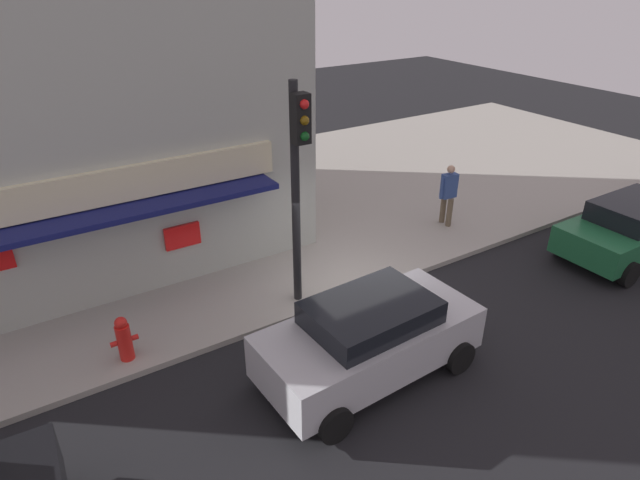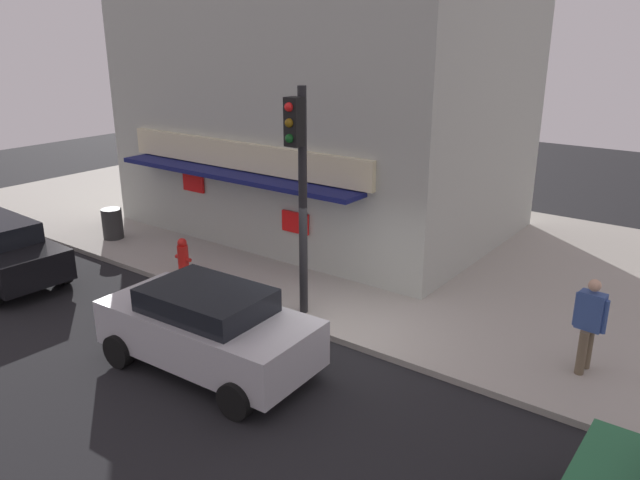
{
  "view_description": "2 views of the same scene",
  "coord_description": "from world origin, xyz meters",
  "px_view_note": "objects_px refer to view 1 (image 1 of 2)",
  "views": [
    {
      "loc": [
        -6.08,
        -8.3,
        6.89
      ],
      "look_at": [
        -0.68,
        0.25,
        1.63
      ],
      "focal_mm": 30.11,
      "sensor_mm": 36.0,
      "label": 1
    },
    {
      "loc": [
        6.57,
        -9.1,
        5.98
      ],
      "look_at": [
        -0.99,
        1.04,
        1.67
      ],
      "focal_mm": 34.76,
      "sensor_mm": 36.0,
      "label": 2
    }
  ],
  "objects_px": {
    "parked_car_green": "(633,227)",
    "pedestrian": "(448,192)",
    "fire_hydrant": "(124,339)",
    "parked_car_silver": "(369,337)",
    "traffic_light": "(298,169)"
  },
  "relations": [
    {
      "from": "traffic_light",
      "to": "pedestrian",
      "type": "bearing_deg",
      "value": 12.0
    },
    {
      "from": "traffic_light",
      "to": "parked_car_green",
      "type": "xyz_separation_m",
      "value": [
        8.48,
        -2.55,
        -2.44
      ]
    },
    {
      "from": "fire_hydrant",
      "to": "parked_car_silver",
      "type": "bearing_deg",
      "value": -35.67
    },
    {
      "from": "traffic_light",
      "to": "parked_car_silver",
      "type": "bearing_deg",
      "value": -91.56
    },
    {
      "from": "parked_car_green",
      "to": "pedestrian",
      "type": "bearing_deg",
      "value": 128.07
    },
    {
      "from": "traffic_light",
      "to": "parked_car_silver",
      "type": "xyz_separation_m",
      "value": [
        -0.07,
        -2.62,
        -2.39
      ]
    },
    {
      "from": "pedestrian",
      "to": "parked_car_silver",
      "type": "bearing_deg",
      "value": -145.97
    },
    {
      "from": "pedestrian",
      "to": "parked_car_silver",
      "type": "xyz_separation_m",
      "value": [
        -5.63,
        -3.8,
        -0.27
      ]
    },
    {
      "from": "traffic_light",
      "to": "pedestrian",
      "type": "relative_size",
      "value": 2.72
    },
    {
      "from": "parked_car_silver",
      "to": "parked_car_green",
      "type": "height_order",
      "value": "parked_car_silver"
    },
    {
      "from": "traffic_light",
      "to": "parked_car_silver",
      "type": "height_order",
      "value": "traffic_light"
    },
    {
      "from": "parked_car_silver",
      "to": "pedestrian",
      "type": "bearing_deg",
      "value": 34.03
    },
    {
      "from": "fire_hydrant",
      "to": "parked_car_green",
      "type": "distance_m",
      "value": 12.56
    },
    {
      "from": "traffic_light",
      "to": "fire_hydrant",
      "type": "xyz_separation_m",
      "value": [
        -3.81,
        0.06,
        -2.64
      ]
    },
    {
      "from": "traffic_light",
      "to": "pedestrian",
      "type": "height_order",
      "value": "traffic_light"
    }
  ]
}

